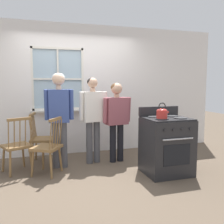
% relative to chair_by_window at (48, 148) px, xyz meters
% --- Properties ---
extents(ground_plane, '(16.00, 16.00, 0.00)m').
position_rel_chair_by_window_xyz_m(ground_plane, '(0.68, -0.24, -0.44)').
color(ground_plane, brown).
extents(wall_back, '(6.40, 0.16, 2.70)m').
position_rel_chair_by_window_xyz_m(wall_back, '(0.70, 1.16, 0.90)').
color(wall_back, white).
rests_on(wall_back, ground_plane).
extents(chair_by_window, '(0.56, 0.57, 0.93)m').
position_rel_chair_by_window_xyz_m(chair_by_window, '(0.00, 0.00, 0.00)').
color(chair_by_window, olive).
rests_on(chair_by_window, ground_plane).
extents(chair_near_wall, '(0.55, 0.54, 0.93)m').
position_rel_chair_by_window_xyz_m(chair_near_wall, '(-0.48, 0.24, 0.00)').
color(chair_near_wall, olive).
rests_on(chair_near_wall, ground_plane).
extents(chair_center_cluster, '(0.48, 0.49, 0.93)m').
position_rel_chair_by_window_xyz_m(chair_center_cluster, '(-0.08, 0.67, 0.00)').
color(chair_center_cluster, olive).
rests_on(chair_center_cluster, ground_plane).
extents(person_elderly_left, '(0.51, 0.25, 1.66)m').
position_rel_chair_by_window_xyz_m(person_elderly_left, '(0.22, 0.29, 0.57)').
color(person_elderly_left, '#4C4C51').
rests_on(person_elderly_left, ground_plane).
extents(person_teen_center, '(0.55, 0.28, 1.58)m').
position_rel_chair_by_window_xyz_m(person_teen_center, '(0.84, 0.38, 0.51)').
color(person_teen_center, '#4C4C51').
rests_on(person_teen_center, ground_plane).
extents(person_adult_right, '(0.57, 0.27, 1.49)m').
position_rel_chair_by_window_xyz_m(person_adult_right, '(1.28, 0.31, 0.47)').
color(person_adult_right, black).
rests_on(person_adult_right, ground_plane).
extents(stove, '(0.73, 0.68, 1.08)m').
position_rel_chair_by_window_xyz_m(stove, '(1.86, -0.53, 0.03)').
color(stove, '#232326').
rests_on(stove, ground_plane).
extents(kettle, '(0.21, 0.17, 0.25)m').
position_rel_chair_by_window_xyz_m(kettle, '(1.70, -0.66, 0.59)').
color(kettle, red).
rests_on(kettle, stove).
extents(potted_plant, '(0.15, 0.15, 0.26)m').
position_rel_chair_by_window_xyz_m(potted_plant, '(0.18, 1.07, 0.58)').
color(potted_plant, beige).
rests_on(potted_plant, wall_back).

